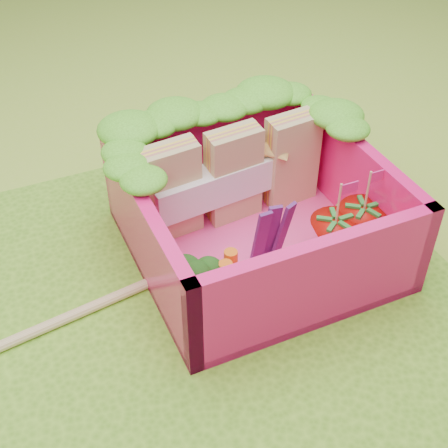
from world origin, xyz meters
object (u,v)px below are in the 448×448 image
bento_box (256,211)px  broccoli (193,279)px  sandwich_stack (235,175)px  strawberry_left (333,240)px  chopsticks (18,339)px  strawberry_right (361,228)px

bento_box → broccoli: (-0.48, -0.29, -0.05)m
bento_box → sandwich_stack: (0.01, 0.29, 0.05)m
bento_box → strawberry_left: strawberry_left is taller
bento_box → chopsticks: size_ratio=0.55×
strawberry_right → strawberry_left: bearing=-172.5°
bento_box → strawberry_right: size_ratio=2.56×
strawberry_left → broccoli: bearing=179.9°
strawberry_left → strawberry_right: strawberry_right is taller
sandwich_stack → chopsticks: (-1.34, -0.42, -0.30)m
strawberry_right → chopsticks: bearing=175.9°
bento_box → sandwich_stack: bearing=88.7°
strawberry_right → chopsticks: strawberry_right is taller
broccoli → strawberry_right: (0.98, 0.02, -0.03)m
sandwich_stack → strawberry_left: bearing=-62.4°
broccoli → strawberry_left: bearing=-0.1°
sandwich_stack → chopsticks: bearing=-162.4°
strawberry_left → chopsticks: strawberry_left is taller
broccoli → strawberry_right: strawberry_right is taller
bento_box → broccoli: bento_box is taller
sandwich_stack → strawberry_left: size_ratio=2.12×
strawberry_left → strawberry_right: (0.19, 0.03, 0.00)m
bento_box → strawberry_right: strawberry_right is taller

